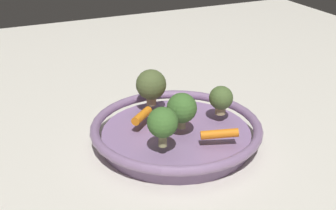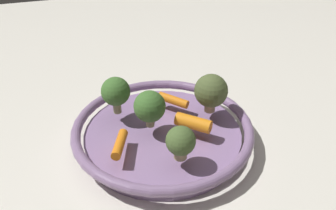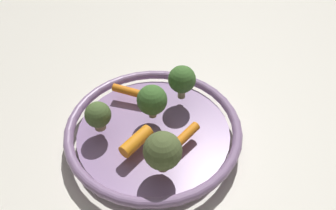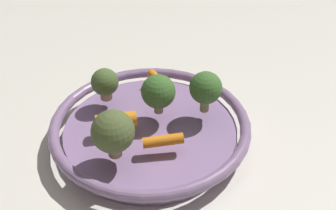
{
  "view_description": "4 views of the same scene",
  "coord_description": "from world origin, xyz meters",
  "px_view_note": "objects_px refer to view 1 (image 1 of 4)",
  "views": [
    {
      "loc": [
        -0.31,
        -0.65,
        0.41
      ],
      "look_at": [
        -0.01,
        0.01,
        0.07
      ],
      "focal_mm": 50.32,
      "sensor_mm": 36.0,
      "label": 1
    },
    {
      "loc": [
        0.44,
        -0.13,
        0.38
      ],
      "look_at": [
        -0.01,
        0.01,
        0.07
      ],
      "focal_mm": 37.51,
      "sensor_mm": 36.0,
      "label": 2
    },
    {
      "loc": [
        0.01,
        0.39,
        0.46
      ],
      "look_at": [
        -0.03,
        -0.03,
        0.06
      ],
      "focal_mm": 36.74,
      "sensor_mm": 36.0,
      "label": 3
    },
    {
      "loc": [
        -0.29,
        0.36,
        0.41
      ],
      "look_at": [
        -0.02,
        -0.01,
        0.07
      ],
      "focal_mm": 42.87,
      "sensor_mm": 36.0,
      "label": 4
    }
  ],
  "objects_px": {
    "serving_bowl": "(176,132)",
    "broccoli_floret_mid": "(222,99)",
    "broccoli_floret_edge": "(151,85)",
    "baby_carrot_near_rim": "(142,116)",
    "broccoli_floret_small": "(181,109)",
    "broccoli_floret_large": "(163,123)",
    "baby_carrot_right": "(219,134)",
    "baby_carrot_center": "(180,105)"
  },
  "relations": [
    {
      "from": "baby_carrot_right",
      "to": "broccoli_floret_mid",
      "type": "height_order",
      "value": "broccoli_floret_mid"
    },
    {
      "from": "broccoli_floret_mid",
      "to": "baby_carrot_near_rim",
      "type": "bearing_deg",
      "value": 164.27
    },
    {
      "from": "broccoli_floret_edge",
      "to": "baby_carrot_near_rim",
      "type": "bearing_deg",
      "value": -126.97
    },
    {
      "from": "broccoli_floret_small",
      "to": "broccoli_floret_edge",
      "type": "height_order",
      "value": "broccoli_floret_edge"
    },
    {
      "from": "baby_carrot_near_rim",
      "to": "baby_carrot_center",
      "type": "distance_m",
      "value": 0.08
    },
    {
      "from": "broccoli_floret_small",
      "to": "broccoli_floret_edge",
      "type": "distance_m",
      "value": 0.11
    },
    {
      "from": "baby_carrot_center",
      "to": "broccoli_floret_large",
      "type": "bearing_deg",
      "value": -127.51
    },
    {
      "from": "baby_carrot_near_rim",
      "to": "broccoli_floret_edge",
      "type": "xyz_separation_m",
      "value": [
        0.04,
        0.05,
        0.03
      ]
    },
    {
      "from": "baby_carrot_near_rim",
      "to": "baby_carrot_right",
      "type": "bearing_deg",
      "value": -51.46
    },
    {
      "from": "broccoli_floret_large",
      "to": "broccoli_floret_mid",
      "type": "relative_size",
      "value": 1.26
    },
    {
      "from": "baby_carrot_center",
      "to": "broccoli_floret_edge",
      "type": "relative_size",
      "value": 0.85
    },
    {
      "from": "serving_bowl",
      "to": "baby_carrot_center",
      "type": "height_order",
      "value": "baby_carrot_center"
    },
    {
      "from": "serving_bowl",
      "to": "broccoli_floret_small",
      "type": "relative_size",
      "value": 4.79
    },
    {
      "from": "baby_carrot_right",
      "to": "broccoli_floret_edge",
      "type": "distance_m",
      "value": 0.18
    },
    {
      "from": "serving_bowl",
      "to": "broccoli_floret_edge",
      "type": "relative_size",
      "value": 4.38
    },
    {
      "from": "serving_bowl",
      "to": "broccoli_floret_mid",
      "type": "height_order",
      "value": "broccoli_floret_mid"
    },
    {
      "from": "broccoli_floret_small",
      "to": "broccoli_floret_mid",
      "type": "distance_m",
      "value": 0.09
    },
    {
      "from": "baby_carrot_near_rim",
      "to": "serving_bowl",
      "type": "bearing_deg",
      "value": -34.87
    },
    {
      "from": "serving_bowl",
      "to": "baby_carrot_right",
      "type": "relative_size",
      "value": 4.89
    },
    {
      "from": "broccoli_floret_large",
      "to": "broccoli_floret_mid",
      "type": "xyz_separation_m",
      "value": [
        0.14,
        0.06,
        -0.01
      ]
    },
    {
      "from": "broccoli_floret_small",
      "to": "broccoli_floret_edge",
      "type": "relative_size",
      "value": 0.91
    },
    {
      "from": "broccoli_floret_edge",
      "to": "broccoli_floret_small",
      "type": "bearing_deg",
      "value": -85.79
    },
    {
      "from": "serving_bowl",
      "to": "baby_carrot_near_rim",
      "type": "height_order",
      "value": "baby_carrot_near_rim"
    },
    {
      "from": "broccoli_floret_small",
      "to": "broccoli_floret_large",
      "type": "height_order",
      "value": "broccoli_floret_large"
    },
    {
      "from": "baby_carrot_near_rim",
      "to": "baby_carrot_right",
      "type": "height_order",
      "value": "same"
    },
    {
      "from": "baby_carrot_right",
      "to": "broccoli_floret_mid",
      "type": "xyz_separation_m",
      "value": [
        0.05,
        0.07,
        0.02
      ]
    },
    {
      "from": "broccoli_floret_small",
      "to": "baby_carrot_center",
      "type": "bearing_deg",
      "value": 64.44
    },
    {
      "from": "broccoli_floret_mid",
      "to": "broccoli_floret_edge",
      "type": "bearing_deg",
      "value": 136.93
    },
    {
      "from": "broccoli_floret_large",
      "to": "broccoli_floret_edge",
      "type": "relative_size",
      "value": 0.96
    },
    {
      "from": "broccoli_floret_mid",
      "to": "broccoli_floret_large",
      "type": "bearing_deg",
      "value": -156.89
    },
    {
      "from": "serving_bowl",
      "to": "broccoli_floret_edge",
      "type": "xyz_separation_m",
      "value": [
        -0.01,
        0.09,
        0.06
      ]
    },
    {
      "from": "baby_carrot_right",
      "to": "broccoli_floret_large",
      "type": "distance_m",
      "value": 0.1
    },
    {
      "from": "serving_bowl",
      "to": "broccoli_floret_mid",
      "type": "bearing_deg",
      "value": -2.56
    },
    {
      "from": "baby_carrot_near_rim",
      "to": "baby_carrot_center",
      "type": "xyz_separation_m",
      "value": [
        0.08,
        0.01,
        0.0
      ]
    },
    {
      "from": "serving_bowl",
      "to": "baby_carrot_right",
      "type": "xyz_separation_m",
      "value": [
        0.04,
        -0.08,
        0.03
      ]
    },
    {
      "from": "baby_carrot_near_rim",
      "to": "broccoli_floret_large",
      "type": "bearing_deg",
      "value": -92.3
    },
    {
      "from": "baby_carrot_near_rim",
      "to": "broccoli_floret_mid",
      "type": "bearing_deg",
      "value": -15.73
    },
    {
      "from": "baby_carrot_near_rim",
      "to": "broccoli_floret_small",
      "type": "relative_size",
      "value": 0.89
    },
    {
      "from": "broccoli_floret_large",
      "to": "baby_carrot_right",
      "type": "bearing_deg",
      "value": -8.56
    },
    {
      "from": "baby_carrot_right",
      "to": "broccoli_floret_small",
      "type": "xyz_separation_m",
      "value": [
        -0.04,
        0.06,
        0.03
      ]
    },
    {
      "from": "serving_bowl",
      "to": "baby_carrot_right",
      "type": "height_order",
      "value": "baby_carrot_right"
    },
    {
      "from": "broccoli_floret_small",
      "to": "broccoli_floret_edge",
      "type": "xyz_separation_m",
      "value": [
        -0.01,
        0.11,
        0.0
      ]
    }
  ]
}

